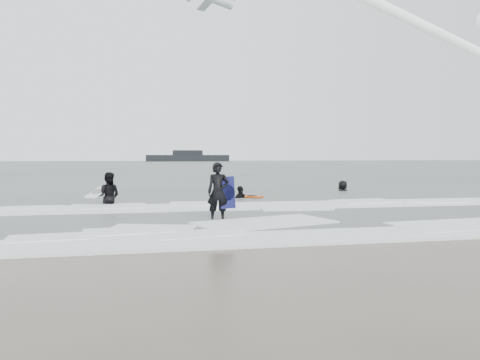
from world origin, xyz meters
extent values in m
plane|color=brown|center=(0.00, 0.00, 0.00)|extent=(320.00, 320.00, 0.00)
plane|color=#47544C|center=(0.00, 80.00, 0.06)|extent=(320.00, 320.00, 0.00)
imported|color=black|center=(-1.11, 2.70, 0.00)|extent=(0.67, 0.46, 1.78)
imported|color=black|center=(-4.67, 7.59, 0.00)|extent=(1.03, 0.88, 1.86)
imported|color=black|center=(0.91, 9.58, 0.00)|extent=(1.10, 0.84, 1.74)
imported|color=black|center=(7.14, 12.65, 0.00)|extent=(1.00, 0.83, 1.76)
cube|color=white|center=(0.00, -0.60, 0.03)|extent=(30.03, 2.32, 0.07)
cube|color=white|center=(0.00, 6.00, 0.04)|extent=(30.00, 2.60, 0.09)
cube|color=black|center=(9.00, 141.96, 1.11)|extent=(26.81, 4.79, 2.11)
cube|color=black|center=(9.00, 141.96, 2.93)|extent=(9.58, 2.87, 1.53)
cylinder|color=white|center=(28.58, 45.67, 20.42)|extent=(40.12, 17.77, 7.38)
camera|label=1|loc=(-3.09, -11.01, 1.95)|focal=35.00mm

